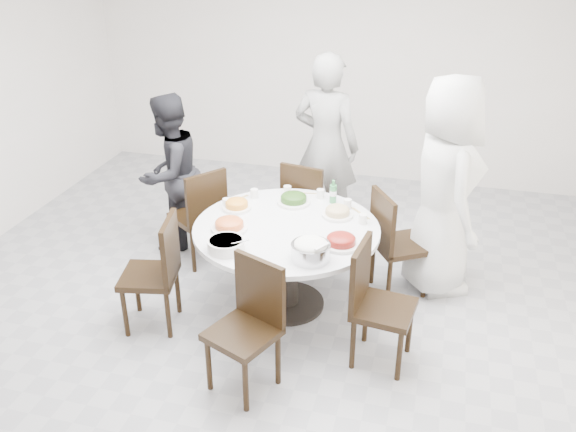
% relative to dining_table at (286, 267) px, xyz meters
% --- Properties ---
extents(floor, '(6.00, 6.00, 0.01)m').
position_rel_dining_table_xyz_m(floor, '(-0.18, 0.00, -0.38)').
color(floor, '#A5A6AA').
rests_on(floor, ground).
extents(wall_back, '(6.00, 0.01, 2.80)m').
position_rel_dining_table_xyz_m(wall_back, '(-0.18, 3.00, 1.02)').
color(wall_back, white).
rests_on(wall_back, ground).
extents(dining_table, '(1.50, 1.50, 0.75)m').
position_rel_dining_table_xyz_m(dining_table, '(0.00, 0.00, 0.00)').
color(dining_table, white).
rests_on(dining_table, floor).
extents(chair_ne, '(0.58, 0.58, 0.95)m').
position_rel_dining_table_xyz_m(chair_ne, '(0.89, 0.47, 0.10)').
color(chair_ne, black).
rests_on(chair_ne, floor).
extents(chair_n, '(0.50, 0.50, 0.95)m').
position_rel_dining_table_xyz_m(chair_n, '(-0.03, 0.98, 0.10)').
color(chair_n, black).
rests_on(chair_n, floor).
extents(chair_nw, '(0.59, 0.59, 0.95)m').
position_rel_dining_table_xyz_m(chair_nw, '(-1.00, 0.53, 0.10)').
color(chair_nw, black).
rests_on(chair_nw, floor).
extents(chair_sw, '(0.50, 0.50, 0.95)m').
position_rel_dining_table_xyz_m(chair_sw, '(-0.97, -0.53, 0.10)').
color(chair_sw, black).
rests_on(chair_sw, floor).
extents(chair_s, '(0.55, 0.55, 0.95)m').
position_rel_dining_table_xyz_m(chair_s, '(-0.03, -1.04, 0.10)').
color(chair_s, black).
rests_on(chair_s, floor).
extents(chair_se, '(0.47, 0.47, 0.95)m').
position_rel_dining_table_xyz_m(chair_se, '(0.86, -0.51, 0.10)').
color(chair_se, black).
rests_on(chair_se, floor).
extents(diner_right, '(0.89, 1.08, 1.90)m').
position_rel_dining_table_xyz_m(diner_right, '(1.20, 0.65, 0.57)').
color(diner_right, silver).
rests_on(diner_right, floor).
extents(diner_middle, '(0.75, 0.56, 1.86)m').
position_rel_dining_table_xyz_m(diner_middle, '(0.02, 1.44, 0.55)').
color(diner_middle, black).
rests_on(diner_middle, floor).
extents(diner_left, '(0.75, 0.87, 1.54)m').
position_rel_dining_table_xyz_m(diner_left, '(-1.35, 0.74, 0.39)').
color(diner_left, black).
rests_on(diner_left, floor).
extents(dish_greens, '(0.29, 0.29, 0.07)m').
position_rel_dining_table_xyz_m(dish_greens, '(-0.05, 0.43, 0.41)').
color(dish_greens, white).
rests_on(dish_greens, dining_table).
extents(dish_pale, '(0.26, 0.26, 0.07)m').
position_rel_dining_table_xyz_m(dish_pale, '(0.36, 0.28, 0.41)').
color(dish_pale, white).
rests_on(dish_pale, dining_table).
extents(dish_orange, '(0.25, 0.25, 0.07)m').
position_rel_dining_table_xyz_m(dish_orange, '(-0.49, 0.20, 0.41)').
color(dish_orange, white).
rests_on(dish_orange, dining_table).
extents(dish_redbrown, '(0.28, 0.28, 0.07)m').
position_rel_dining_table_xyz_m(dish_redbrown, '(0.48, -0.20, 0.41)').
color(dish_redbrown, white).
rests_on(dish_redbrown, dining_table).
extents(dish_tofu, '(0.29, 0.29, 0.08)m').
position_rel_dining_table_xyz_m(dish_tofu, '(-0.42, -0.16, 0.41)').
color(dish_tofu, white).
rests_on(dish_tofu, dining_table).
extents(rice_bowl, '(0.29, 0.29, 0.12)m').
position_rel_dining_table_xyz_m(rice_bowl, '(0.30, -0.45, 0.44)').
color(rice_bowl, silver).
rests_on(rice_bowl, dining_table).
extents(soup_bowl, '(0.28, 0.28, 0.09)m').
position_rel_dining_table_xyz_m(soup_bowl, '(-0.34, -0.48, 0.42)').
color(soup_bowl, white).
rests_on(soup_bowl, dining_table).
extents(beverage_bottle, '(0.06, 0.06, 0.21)m').
position_rel_dining_table_xyz_m(beverage_bottle, '(0.27, 0.54, 0.48)').
color(beverage_bottle, '#337F44').
rests_on(beverage_bottle, dining_table).
extents(tea_cups, '(0.07, 0.07, 0.08)m').
position_rel_dining_table_xyz_m(tea_cups, '(0.02, 0.66, 0.42)').
color(tea_cups, white).
rests_on(tea_cups, dining_table).
extents(chopsticks, '(0.24, 0.04, 0.01)m').
position_rel_dining_table_xyz_m(chopsticks, '(0.03, 0.69, 0.38)').
color(chopsticks, tan).
rests_on(chopsticks, dining_table).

